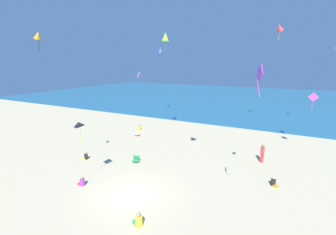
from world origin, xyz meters
TOP-DOWN VIEW (x-y plane):
  - ground_plane at (0.00, 10.00)m, footprint 120.00×120.00m
  - ocean_water at (0.00, 50.50)m, footprint 120.00×60.00m
  - beach_chair_mid_beach at (-2.91, 4.53)m, footprint 0.77×0.80m
  - cooler_box at (-7.36, 11.13)m, footprint 0.54×0.39m
  - person_0 at (-8.61, 13.39)m, footprint 0.56×0.72m
  - person_1 at (-4.01, -0.72)m, footprint 0.57×0.35m
  - person_2 at (-7.48, 2.92)m, footprint 0.62×0.48m
  - person_3 at (2.15, -2.45)m, footprint 0.74×0.57m
  - person_4 at (8.43, 5.69)m, footprint 0.63×0.59m
  - person_5 at (7.17, 9.72)m, footprint 0.47×0.47m
  - kite_blue at (-9.65, 21.19)m, footprint 0.88×0.93m
  - kite_black at (-3.75, -0.81)m, footprint 0.98×1.05m
  - kite_purple at (7.58, -1.00)m, footprint 0.35×0.72m
  - kite_pink at (-9.37, 14.71)m, footprint 0.32×0.84m
  - kite_magenta at (10.76, 13.37)m, footprint 0.83×0.29m
  - kite_orange at (-5.43, -1.85)m, footprint 0.59×0.42m
  - kite_lime at (-3.41, 11.16)m, footprint 0.93×1.01m
  - kite_red at (6.89, 21.72)m, footprint 1.29×1.17m

SIDE VIEW (x-z plane):
  - ground_plane at x=0.00m, z-range 0.00..0.00m
  - ocean_water at x=0.00m, z-range 0.00..0.05m
  - cooler_box at x=-7.36m, z-range 0.00..0.26m
  - person_2 at x=-7.48m, z-range -0.09..0.60m
  - person_1 at x=-4.01m, z-range -0.09..0.61m
  - person_4 at x=8.43m, z-range -0.09..0.62m
  - beach_chair_mid_beach at x=-2.91m, z-range -0.02..0.60m
  - person_0 at x=-8.61m, z-range -0.11..0.71m
  - person_3 at x=2.15m, z-range -0.11..0.72m
  - person_5 at x=7.17m, z-range 0.13..1.80m
  - kite_black at x=-3.75m, z-range 3.78..5.59m
  - kite_magenta at x=10.76m, z-range 4.80..6.53m
  - kite_pink at x=-9.37m, z-range 6.54..7.78m
  - kite_purple at x=7.58m, z-range 7.58..8.98m
  - kite_orange at x=-5.43m, z-range 9.80..11.05m
  - kite_blue at x=-9.65m, z-range 9.82..11.64m
  - kite_lime at x=-3.41m, z-range 10.46..12.46m
  - kite_red at x=6.89m, z-range 11.98..14.05m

